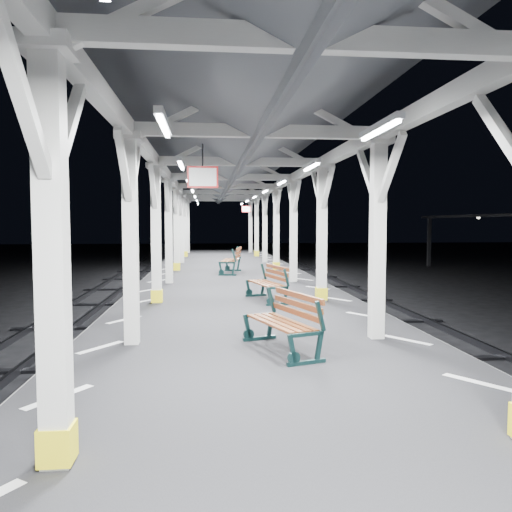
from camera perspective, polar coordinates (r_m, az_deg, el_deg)
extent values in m
plane|color=black|center=(10.44, -1.02, -12.46)|extent=(120.00, 120.00, 0.00)
cube|color=black|center=(10.31, -1.02, -9.79)|extent=(6.00, 50.00, 1.00)
cube|color=silver|center=(10.30, -14.84, -7.06)|extent=(1.00, 48.00, 0.01)
cube|color=silver|center=(10.68, 12.29, -6.63)|extent=(1.00, 48.00, 0.01)
cube|color=#2D2D33|center=(11.01, -25.30, -11.54)|extent=(0.08, 60.00, 0.16)
cube|color=#2D2D33|center=(11.64, 21.79, -10.61)|extent=(0.08, 60.00, 0.16)
cube|color=#2D2D33|center=(12.18, 26.46, -10.10)|extent=(0.08, 60.00, 0.16)
cube|color=black|center=(11.91, 24.18, -10.59)|extent=(2.20, 0.22, 0.06)
cube|color=silver|center=(4.17, -22.24, -0.99)|extent=(0.22, 0.22, 3.20)
cube|color=silver|center=(4.37, -22.83, 21.27)|extent=(0.40, 0.40, 0.12)
cube|color=yellow|center=(4.51, -21.75, -19.26)|extent=(0.26, 0.26, 0.30)
cube|color=silver|center=(4.76, -20.66, 13.51)|extent=(0.10, 0.99, 0.99)
cube|color=silver|center=(3.73, -25.21, 16.18)|extent=(0.10, 0.99, 0.99)
cube|color=silver|center=(8.08, -14.14, 1.39)|extent=(0.22, 0.22, 3.20)
cube|color=silver|center=(8.18, -14.34, 13.08)|extent=(0.40, 0.40, 0.12)
cube|color=silver|center=(8.66, -13.72, 9.17)|extent=(0.10, 0.99, 0.99)
cube|color=silver|center=(7.58, -14.91, 9.93)|extent=(0.10, 0.99, 0.99)
cube|color=silver|center=(12.05, -11.34, 2.20)|extent=(0.22, 0.22, 3.20)
cube|color=silver|center=(12.12, -11.45, 10.07)|extent=(0.40, 0.40, 0.12)
cube|color=yellow|center=(12.17, -11.25, -4.49)|extent=(0.26, 0.26, 0.30)
cube|color=silver|center=(12.62, -11.16, 7.50)|extent=(0.10, 0.99, 0.99)
cube|color=silver|center=(11.53, -11.69, 7.85)|extent=(0.10, 0.99, 0.99)
cube|color=silver|center=(16.03, -9.93, 2.61)|extent=(0.22, 0.22, 3.20)
cube|color=silver|center=(16.09, -10.00, 8.53)|extent=(0.40, 0.40, 0.12)
cube|color=silver|center=(16.60, -9.84, 6.62)|extent=(0.10, 0.99, 0.99)
cube|color=silver|center=(15.50, -10.13, 6.82)|extent=(0.10, 0.99, 0.99)
cube|color=silver|center=(20.02, -9.08, 2.86)|extent=(0.22, 0.22, 3.20)
cube|color=silver|center=(20.07, -9.13, 7.60)|extent=(0.40, 0.40, 0.12)
cube|color=yellow|center=(20.10, -9.04, -1.19)|extent=(0.26, 0.26, 0.30)
cube|color=silver|center=(20.59, -9.03, 6.08)|extent=(0.10, 0.99, 0.99)
cube|color=silver|center=(19.49, -9.22, 6.21)|extent=(0.10, 0.99, 0.99)
cube|color=silver|center=(24.02, -8.52, 3.02)|extent=(0.22, 0.22, 3.20)
cube|color=silver|center=(24.05, -8.56, 6.98)|extent=(0.40, 0.40, 0.12)
cube|color=silver|center=(24.58, -8.48, 5.72)|extent=(0.10, 0.99, 0.99)
cube|color=silver|center=(23.48, -8.61, 5.81)|extent=(0.10, 0.99, 0.99)
cube|color=silver|center=(28.01, -8.11, 3.14)|extent=(0.22, 0.22, 3.20)
cube|color=silver|center=(28.04, -8.14, 6.53)|extent=(0.40, 0.40, 0.12)
cube|color=yellow|center=(28.07, -8.08, 0.24)|extent=(0.26, 0.26, 0.30)
cube|color=silver|center=(28.57, -8.08, 5.46)|extent=(0.10, 0.99, 0.99)
cube|color=silver|center=(27.47, -8.18, 5.52)|extent=(0.10, 0.99, 0.99)
cube|color=silver|center=(32.01, -7.81, 3.22)|extent=(0.22, 0.22, 3.20)
cube|color=silver|center=(32.04, -7.83, 6.19)|extent=(0.40, 0.40, 0.12)
cube|color=silver|center=(32.57, -7.79, 5.26)|extent=(0.10, 0.99, 0.99)
cube|color=silver|center=(31.47, -7.86, 5.31)|extent=(0.10, 0.99, 0.99)
cube|color=silver|center=(5.40, 26.42, 12.18)|extent=(0.10, 0.99, 0.99)
cube|color=silver|center=(8.47, 13.71, 1.50)|extent=(0.22, 0.22, 3.20)
cube|color=silver|center=(8.57, 13.89, 12.66)|extent=(0.40, 0.40, 0.12)
cube|color=silver|center=(9.02, 12.65, 8.97)|extent=(0.10, 0.99, 0.99)
cube|color=silver|center=(7.99, 15.17, 9.60)|extent=(0.10, 0.99, 0.99)
cube|color=silver|center=(12.32, 7.53, 2.28)|extent=(0.22, 0.22, 3.20)
cube|color=silver|center=(12.38, 7.60, 9.98)|extent=(0.40, 0.40, 0.12)
cube|color=yellow|center=(12.43, 7.47, -4.28)|extent=(0.26, 0.26, 0.30)
cube|color=silver|center=(12.87, 7.01, 7.47)|extent=(0.10, 0.99, 0.99)
cube|color=silver|center=(11.80, 8.19, 7.79)|extent=(0.10, 0.99, 0.99)
cube|color=silver|center=(16.23, 4.31, 2.67)|extent=(0.22, 0.22, 3.20)
cube|color=silver|center=(16.29, 4.34, 8.52)|extent=(0.40, 0.40, 0.12)
cube|color=silver|center=(16.79, 4.00, 6.64)|extent=(0.10, 0.99, 0.99)
cube|color=silver|center=(15.71, 4.68, 6.83)|extent=(0.10, 0.99, 0.99)
cube|color=silver|center=(20.19, 2.34, 2.91)|extent=(0.22, 0.22, 3.20)
cube|color=silver|center=(20.23, 2.35, 7.62)|extent=(0.40, 0.40, 0.12)
cube|color=yellow|center=(20.26, 2.33, -1.11)|extent=(0.26, 0.26, 0.30)
cube|color=silver|center=(20.74, 2.14, 6.11)|extent=(0.10, 0.99, 0.99)
cube|color=silver|center=(19.65, 2.57, 6.24)|extent=(0.10, 0.99, 0.99)
cube|color=silver|center=(24.15, 1.02, 3.07)|extent=(0.22, 0.22, 3.20)
cube|color=silver|center=(24.19, 1.02, 7.00)|extent=(0.40, 0.40, 0.12)
cube|color=silver|center=(24.71, 0.87, 5.75)|extent=(0.10, 0.99, 0.99)
cube|color=silver|center=(23.62, 1.18, 5.84)|extent=(0.10, 0.99, 0.99)
cube|color=silver|center=(28.13, 0.07, 3.18)|extent=(0.22, 0.22, 3.20)
cube|color=silver|center=(28.16, 0.07, 6.56)|extent=(0.40, 0.40, 0.12)
cube|color=yellow|center=(28.18, 0.07, 0.29)|extent=(0.26, 0.26, 0.30)
cube|color=silver|center=(28.69, -0.04, 5.49)|extent=(0.10, 0.99, 0.99)
cube|color=silver|center=(27.59, 0.19, 5.55)|extent=(0.10, 0.99, 0.99)
cube|color=silver|center=(32.11, -0.64, 3.26)|extent=(0.22, 0.22, 3.20)
cube|color=silver|center=(32.14, -0.65, 6.22)|extent=(0.40, 0.40, 0.12)
cube|color=silver|center=(32.67, -0.73, 5.29)|extent=(0.10, 0.99, 0.99)
cube|color=silver|center=(31.57, -0.56, 5.34)|extent=(0.10, 0.99, 0.99)
cube|color=silver|center=(10.16, -12.61, 11.96)|extent=(0.18, 48.00, 0.24)
cube|color=silver|center=(10.47, 10.16, 11.74)|extent=(0.18, 48.00, 0.24)
cube|color=silver|center=(4.32, 5.96, 23.44)|extent=(4.20, 0.14, 0.20)
cube|color=silver|center=(8.16, 0.12, 14.08)|extent=(4.20, 0.14, 0.20)
cube|color=silver|center=(12.10, -1.82, 10.73)|extent=(4.20, 0.14, 0.20)
cube|color=silver|center=(16.07, -2.79, 9.02)|extent=(4.20, 0.14, 0.20)
cube|color=silver|center=(20.05, -3.37, 7.99)|extent=(4.20, 0.14, 0.20)
cube|color=silver|center=(24.04, -3.75, 7.30)|extent=(4.20, 0.14, 0.20)
cube|color=silver|center=(28.04, -4.03, 6.80)|extent=(4.20, 0.14, 0.20)
cube|color=silver|center=(32.03, -4.23, 6.43)|extent=(4.20, 0.14, 0.20)
cube|color=silver|center=(10.29, -1.05, 17.15)|extent=(0.16, 48.00, 0.20)
cube|color=#4D5054|center=(10.19, -8.61, 15.06)|extent=(2.80, 49.00, 1.45)
cube|color=#4D5054|center=(10.40, 6.36, 14.85)|extent=(2.80, 49.00, 1.45)
cube|color=silver|center=(6.12, -10.52, 14.80)|extent=(0.10, 1.35, 0.08)
cube|color=white|center=(6.11, -10.51, 14.34)|extent=(0.05, 1.25, 0.05)
cube|color=silver|center=(10.07, -8.57, 10.48)|extent=(0.10, 1.35, 0.08)
cube|color=white|center=(10.06, -8.56, 10.19)|extent=(0.05, 1.25, 0.05)
cube|color=silver|center=(14.04, -7.73, 8.59)|extent=(0.10, 1.35, 0.08)
cube|color=white|center=(14.04, -7.73, 8.39)|extent=(0.05, 1.25, 0.05)
cube|color=silver|center=(18.03, -7.27, 7.54)|extent=(0.10, 1.35, 0.08)
cube|color=white|center=(18.03, -7.27, 7.38)|extent=(0.05, 1.25, 0.05)
cube|color=silver|center=(22.02, -6.98, 6.87)|extent=(0.10, 1.35, 0.08)
cube|color=white|center=(22.02, -6.98, 6.74)|extent=(0.05, 1.25, 0.05)
cube|color=silver|center=(26.02, -6.78, 6.40)|extent=(0.10, 1.35, 0.08)
cube|color=white|center=(26.01, -6.78, 6.29)|extent=(0.05, 1.25, 0.05)
cube|color=silver|center=(30.01, -6.63, 6.06)|extent=(0.10, 1.35, 0.08)
cube|color=white|center=(30.01, -6.63, 5.96)|extent=(0.05, 1.25, 0.05)
cube|color=silver|center=(6.45, 13.94, 14.17)|extent=(0.10, 1.35, 0.08)
cube|color=white|center=(6.44, 13.93, 13.74)|extent=(0.05, 1.25, 0.05)
cube|color=silver|center=(10.27, 6.32, 10.36)|extent=(0.10, 1.35, 0.08)
cube|color=white|center=(10.27, 6.32, 10.08)|extent=(0.05, 1.25, 0.05)
cube|color=silver|center=(14.19, 2.94, 8.57)|extent=(0.10, 1.35, 0.08)
cube|color=white|center=(14.19, 2.93, 8.37)|extent=(0.05, 1.25, 0.05)
cube|color=silver|center=(18.15, 1.03, 7.54)|extent=(0.10, 1.35, 0.08)
cube|color=white|center=(18.14, 1.03, 7.39)|extent=(0.05, 1.25, 0.05)
cube|color=silver|center=(22.12, -0.18, 6.88)|extent=(0.10, 1.35, 0.08)
cube|color=white|center=(22.12, -0.18, 6.75)|extent=(0.05, 1.25, 0.05)
cube|color=silver|center=(26.10, -1.03, 6.42)|extent=(0.10, 1.35, 0.08)
cube|color=white|center=(26.10, -1.03, 6.31)|extent=(0.05, 1.25, 0.05)
cube|color=silver|center=(30.08, -1.65, 6.08)|extent=(0.10, 1.35, 0.08)
cube|color=white|center=(30.08, -1.65, 5.98)|extent=(0.05, 1.25, 0.05)
cylinder|color=black|center=(8.26, -6.12, 11.41)|extent=(0.02, 0.02, 0.36)
cube|color=red|center=(8.22, -6.11, 8.95)|extent=(0.50, 0.03, 0.35)
cube|color=white|center=(8.22, -6.11, 8.95)|extent=(0.44, 0.04, 0.29)
cylinder|color=black|center=(27.37, -1.13, 6.13)|extent=(0.02, 0.02, 0.36)
cube|color=red|center=(27.36, -1.12, 5.39)|extent=(0.50, 0.03, 0.35)
cube|color=white|center=(27.36, -1.12, 5.39)|extent=(0.44, 0.05, 0.29)
cube|color=black|center=(35.27, 19.18, 1.56)|extent=(0.20, 0.20, 3.30)
sphere|color=silver|center=(29.91, 24.08, 4.07)|extent=(0.20, 0.20, 0.20)
sphere|color=silver|center=(35.25, 19.23, 4.11)|extent=(0.20, 0.20, 0.20)
cube|color=#112D2E|center=(6.96, 5.78, -12.03)|extent=(0.57, 0.24, 0.06)
cube|color=#112D2E|center=(6.81, 4.20, -10.68)|extent=(0.16, 0.09, 0.45)
cube|color=#112D2E|center=(7.00, 7.20, -10.29)|extent=(0.14, 0.09, 0.45)
cube|color=#112D2E|center=(6.92, 7.37, -6.83)|extent=(0.17, 0.10, 0.43)
cube|color=#112D2E|center=(8.30, 0.41, -9.39)|extent=(0.57, 0.24, 0.06)
cube|color=#112D2E|center=(8.18, -0.97, -8.20)|extent=(0.16, 0.09, 0.45)
cube|color=#112D2E|center=(8.34, 1.64, -7.96)|extent=(0.14, 0.09, 0.45)
cube|color=#112D2E|center=(8.27, 1.77, -5.05)|extent=(0.17, 0.10, 0.43)
cube|color=brown|center=(7.45, 1.51, -7.72)|extent=(0.54, 1.43, 0.03)
cube|color=brown|center=(7.50, 2.39, -7.64)|extent=(0.54, 1.43, 0.03)
cube|color=brown|center=(7.56, 3.26, -7.56)|extent=(0.54, 1.43, 0.03)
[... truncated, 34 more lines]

